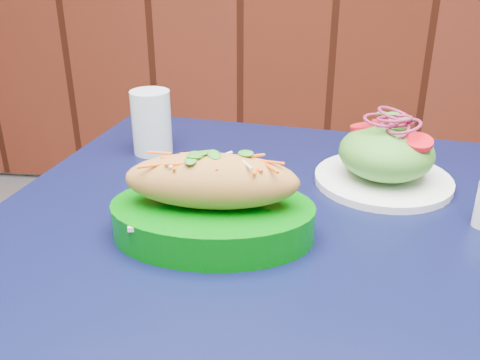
# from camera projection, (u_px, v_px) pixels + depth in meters

# --- Properties ---
(cafe_table) EXTENTS (0.91, 0.91, 0.75)m
(cafe_table) POSITION_uv_depth(u_px,v_px,m) (270.00, 272.00, 0.78)
(cafe_table) COLOR black
(cafe_table) RESTS_ON ground
(banh_mi_basket) EXTENTS (0.27, 0.18, 0.12)m
(banh_mi_basket) POSITION_uv_depth(u_px,v_px,m) (212.00, 204.00, 0.69)
(banh_mi_basket) COLOR #006A07
(banh_mi_basket) RESTS_ON cafe_table
(salad_plate) EXTENTS (0.22, 0.22, 0.12)m
(salad_plate) POSITION_uv_depth(u_px,v_px,m) (386.00, 157.00, 0.84)
(salad_plate) COLOR white
(salad_plate) RESTS_ON cafe_table
(water_glass) EXTENTS (0.07, 0.07, 0.11)m
(water_glass) POSITION_uv_depth(u_px,v_px,m) (152.00, 122.00, 0.96)
(water_glass) COLOR silver
(water_glass) RESTS_ON cafe_table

